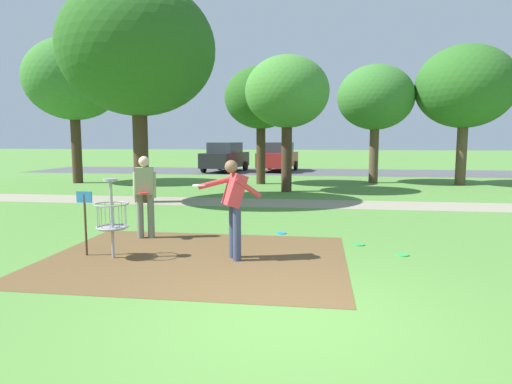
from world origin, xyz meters
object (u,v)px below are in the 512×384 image
object	(u,v)px
frisbee_near_basket	(359,244)
frisbee_by_tee	(281,233)
player_foreground_watching	(234,203)
frisbee_mid_grass	(402,255)
tree_near_right	(138,50)
parked_car_leftmost	(225,157)
disc_golf_basket	(109,215)
tree_mid_right	(73,80)
tree_mid_left	(287,93)
parked_car_center_left	(278,157)
tree_mid_center	(465,87)
tree_far_left	(261,98)
tree_near_left	(376,98)
player_throwing	(145,192)

from	to	relation	value
frisbee_near_basket	frisbee_by_tee	world-z (taller)	same
player_foreground_watching	frisbee_mid_grass	world-z (taller)	player_foreground_watching
frisbee_near_basket	tree_near_right	bearing A→B (deg)	142.12
frisbee_by_tee	parked_car_leftmost	bearing A→B (deg)	105.82
disc_golf_basket	tree_near_right	size ratio (longest dim) A/B	0.20
frisbee_mid_grass	tree_mid_right	world-z (taller)	tree_mid_right
tree_mid_left	parked_car_center_left	bearing A→B (deg)	97.04
tree_mid_center	parked_car_center_left	world-z (taller)	tree_mid_center
tree_far_left	parked_car_center_left	xyz separation A→B (m)	(0.02, 8.22, -2.95)
player_foreground_watching	frisbee_mid_grass	distance (m)	3.15
disc_golf_basket	tree_near_left	distance (m)	15.89
disc_golf_basket	tree_far_left	bearing A→B (deg)	86.00
tree_far_left	parked_car_leftmost	size ratio (longest dim) A/B	1.20
player_foreground_watching	tree_mid_right	world-z (taller)	tree_mid_right
player_foreground_watching	tree_far_left	distance (m)	13.29
tree_mid_right	frisbee_by_tee	bearing A→B (deg)	-43.55
player_throwing	frisbee_near_basket	size ratio (longest dim) A/B	7.59
tree_near_left	tree_mid_right	distance (m)	13.94
tree_far_left	parked_car_center_left	bearing A→B (deg)	89.84
frisbee_near_basket	player_foreground_watching	bearing A→B (deg)	-148.53
tree_far_left	parked_car_leftmost	world-z (taller)	tree_far_left
disc_golf_basket	parked_car_center_left	xyz separation A→B (m)	(0.94, 21.35, 0.17)
frisbee_mid_grass	player_foreground_watching	bearing A→B (deg)	-167.15
frisbee_by_tee	tree_mid_right	size ratio (longest dim) A/B	0.03
tree_near_right	tree_far_left	xyz separation A→B (m)	(3.07, 6.47, -0.97)
tree_near_left	tree_mid_right	world-z (taller)	tree_mid_right
frisbee_mid_grass	tree_mid_right	size ratio (longest dim) A/B	0.03
tree_mid_center	frisbee_mid_grass	bearing A→B (deg)	-110.15
tree_far_left	frisbee_near_basket	bearing A→B (deg)	-73.34
tree_far_left	tree_mid_center	bearing A→B (deg)	5.08
disc_golf_basket	parked_car_center_left	size ratio (longest dim) A/B	0.31
tree_near_right	frisbee_mid_grass	bearing A→B (deg)	-38.58
parked_car_leftmost	frisbee_mid_grass	bearing A→B (deg)	-69.28
player_throwing	tree_mid_right	distance (m)	13.79
frisbee_near_basket	tree_mid_left	size ratio (longest dim) A/B	0.04
parked_car_leftmost	parked_car_center_left	bearing A→B (deg)	15.24
player_throwing	tree_mid_right	world-z (taller)	tree_mid_right
tree_mid_center	tree_far_left	size ratio (longest dim) A/B	1.16
player_foreground_watching	player_throwing	xyz separation A→B (m)	(-2.14, 1.37, -0.02)
tree_mid_right	parked_car_leftmost	size ratio (longest dim) A/B	1.50
tree_near_right	tree_mid_center	distance (m)	14.06
tree_mid_center	frisbee_near_basket	bearing A→B (deg)	-113.97
frisbee_near_basket	tree_near_left	distance (m)	13.46
frisbee_mid_grass	tree_near_right	xyz separation A→B (m)	(-7.23, 5.77, 4.84)
tree_mid_left	frisbee_by_tee	bearing A→B (deg)	-86.52
tree_mid_left	tree_mid_center	bearing A→B (deg)	25.78
tree_mid_left	disc_golf_basket	bearing A→B (deg)	-102.67
frisbee_near_basket	frisbee_mid_grass	distance (m)	0.99
parked_car_leftmost	frisbee_by_tee	bearing A→B (deg)	-74.18
player_foreground_watching	tree_far_left	world-z (taller)	tree_far_left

